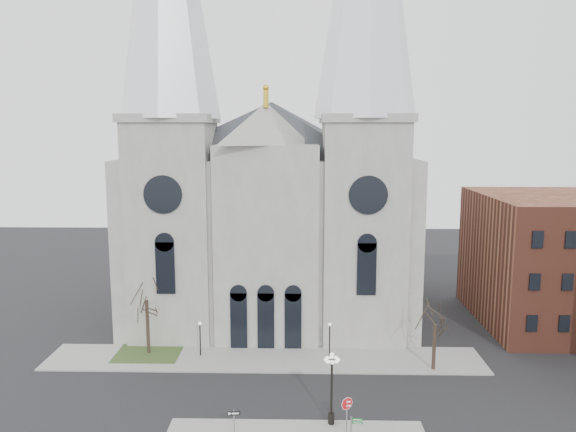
{
  "coord_description": "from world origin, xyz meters",
  "views": [
    {
      "loc": [
        3.28,
        -37.92,
        21.02
      ],
      "look_at": [
        2.24,
        8.0,
        13.86
      ],
      "focal_mm": 35.0,
      "sensor_mm": 36.0,
      "label": 1
    }
  ],
  "objects_px": {
    "globe_lamp": "(332,379)",
    "stop_sign": "(347,407)",
    "street_name_sign": "(352,431)",
    "one_way_sign": "(234,418)"
  },
  "relations": [
    {
      "from": "globe_lamp",
      "to": "stop_sign",
      "type": "bearing_deg",
      "value": -50.2
    },
    {
      "from": "globe_lamp",
      "to": "one_way_sign",
      "type": "xyz_separation_m",
      "value": [
        -6.73,
        -1.92,
        -1.99
      ]
    },
    {
      "from": "one_way_sign",
      "to": "street_name_sign",
      "type": "relative_size",
      "value": 0.81
    },
    {
      "from": "street_name_sign",
      "to": "one_way_sign",
      "type": "bearing_deg",
      "value": 174.68
    },
    {
      "from": "stop_sign",
      "to": "street_name_sign",
      "type": "height_order",
      "value": "stop_sign"
    },
    {
      "from": "stop_sign",
      "to": "one_way_sign",
      "type": "relative_size",
      "value": 1.32
    },
    {
      "from": "one_way_sign",
      "to": "globe_lamp",
      "type": "bearing_deg",
      "value": 8.41
    },
    {
      "from": "street_name_sign",
      "to": "stop_sign",
      "type": "bearing_deg",
      "value": 100.51
    },
    {
      "from": "globe_lamp",
      "to": "street_name_sign",
      "type": "height_order",
      "value": "globe_lamp"
    },
    {
      "from": "stop_sign",
      "to": "one_way_sign",
      "type": "bearing_deg",
      "value": 176.6
    }
  ]
}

